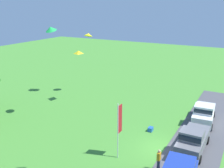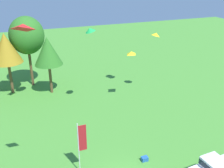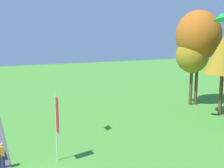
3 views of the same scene
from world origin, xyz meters
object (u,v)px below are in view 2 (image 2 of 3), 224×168
object	(u,v)px
kite_delta_mid_center	(156,34)
kite_diamond_low_drifter	(131,53)
tree_left_of_center	(6,48)
flag_banner	(81,142)
tree_right_of_center	(27,36)
cooler_box	(145,159)
kite_delta_high_right	(90,30)
kite_diamond_near_flag	(23,27)
tree_center_back	(48,51)

from	to	relation	value
kite_delta_mid_center	kite_diamond_low_drifter	world-z (taller)	kite_delta_mid_center
tree_left_of_center	flag_banner	bearing A→B (deg)	-74.58
tree_right_of_center	cooler_box	bearing A→B (deg)	-69.64
tree_left_of_center	tree_right_of_center	world-z (taller)	tree_right_of_center
kite_delta_high_right	kite_diamond_near_flag	world-z (taller)	kite_diamond_near_flag
kite_diamond_low_drifter	flag_banner	bearing A→B (deg)	-131.09
tree_right_of_center	flag_banner	distance (m)	20.04
tree_center_back	tree_left_of_center	bearing A→B (deg)	159.81
cooler_box	kite_diamond_low_drifter	bearing A→B (deg)	72.20
tree_left_of_center	cooler_box	size ratio (longest dim) A/B	14.37
flag_banner	tree_right_of_center	bearing A→B (deg)	96.34
tree_right_of_center	kite_diamond_near_flag	world-z (taller)	kite_diamond_near_flag
tree_right_of_center	kite_diamond_near_flag	distance (m)	21.70
cooler_box	kite_diamond_near_flag	size ratio (longest dim) A/B	0.54
tree_center_back	cooler_box	bearing A→B (deg)	-72.28
tree_left_of_center	kite_diamond_near_flag	world-z (taller)	kite_diamond_near_flag
flag_banner	kite_delta_high_right	xyz separation A→B (m)	(3.75, 9.67, 6.50)
flag_banner	cooler_box	world-z (taller)	flag_banner
kite_diamond_low_drifter	kite_delta_mid_center	bearing A→B (deg)	14.46
tree_left_of_center	kite_delta_mid_center	size ratio (longest dim) A/B	7.28
tree_left_of_center	kite_diamond_low_drifter	size ratio (longest dim) A/B	7.32
kite_delta_high_right	kite_diamond_near_flag	xyz separation A→B (m)	(-6.93, -11.24, 2.94)
tree_left_of_center	kite_delta_mid_center	distance (m)	18.75
cooler_box	kite_diamond_near_flag	bearing A→B (deg)	-174.05
tree_left_of_center	kite_diamond_near_flag	bearing A→B (deg)	-84.85
cooler_box	kite_diamond_near_flag	distance (m)	14.85
tree_left_of_center	cooler_box	distance (m)	22.00
tree_center_back	flag_banner	world-z (taller)	tree_center_back
tree_right_of_center	flag_banner	world-z (taller)	tree_right_of_center
tree_left_of_center	cooler_box	xyz separation A→B (m)	(10.24, -18.55, -5.90)
kite_diamond_low_drifter	tree_center_back	bearing A→B (deg)	145.66
tree_right_of_center	kite_delta_mid_center	world-z (taller)	tree_right_of_center
cooler_box	kite_diamond_low_drifter	size ratio (longest dim) A/B	0.51
kite_delta_high_right	cooler_box	bearing A→B (deg)	-81.41
tree_left_of_center	kite_delta_mid_center	world-z (taller)	kite_delta_mid_center
tree_center_back	kite_diamond_near_flag	size ratio (longest dim) A/B	7.24
cooler_box	flag_banner	bearing A→B (deg)	172.63
tree_right_of_center	kite_delta_high_right	size ratio (longest dim) A/B	8.69
tree_right_of_center	tree_center_back	size ratio (longest dim) A/B	1.29
cooler_box	kite_diamond_low_drifter	world-z (taller)	kite_diamond_low_drifter
flag_banner	kite_delta_mid_center	bearing A→B (deg)	41.51
flag_banner	kite_delta_high_right	size ratio (longest dim) A/B	4.13
kite_delta_mid_center	cooler_box	bearing A→B (deg)	-121.31
tree_left_of_center	kite_delta_mid_center	bearing A→B (deg)	-21.60
tree_left_of_center	cooler_box	world-z (taller)	tree_left_of_center
cooler_box	kite_delta_mid_center	distance (m)	15.71
kite_delta_mid_center	tree_center_back	bearing A→B (deg)	157.85
tree_left_of_center	tree_center_back	xyz separation A→B (m)	(4.89, -1.80, -0.40)
kite_delta_high_right	tree_right_of_center	bearing A→B (deg)	121.11
tree_left_of_center	cooler_box	bearing A→B (deg)	-61.09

